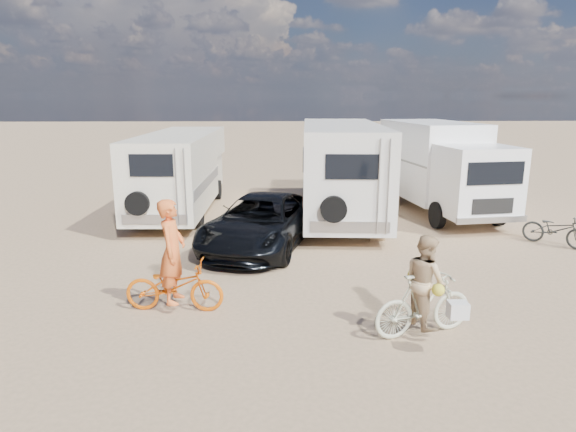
{
  "coord_description": "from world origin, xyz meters",
  "views": [
    {
      "loc": [
        -1.7,
        -9.0,
        3.84
      ],
      "look_at": [
        -1.39,
        1.52,
        1.3
      ],
      "focal_mm": 30.99,
      "sensor_mm": 36.0,
      "label": 1
    }
  ],
  "objects_px": {
    "rider_man": "(173,261)",
    "crate": "(377,233)",
    "bike_man": "(174,286)",
    "rv_main": "(341,172)",
    "bike_woman": "(424,304)",
    "bike_parked": "(556,229)",
    "rider_woman": "(425,291)",
    "rv_left": "(181,173)",
    "dark_suv": "(261,222)",
    "cooler": "(278,247)",
    "box_truck": "(442,169)"
  },
  "relations": [
    {
      "from": "rider_man",
      "to": "crate",
      "type": "xyz_separation_m",
      "value": [
        4.66,
        4.54,
        -0.79
      ]
    },
    {
      "from": "bike_man",
      "to": "rv_main",
      "type": "bearing_deg",
      "value": -24.6
    },
    {
      "from": "bike_woman",
      "to": "bike_parked",
      "type": "xyz_separation_m",
      "value": [
        4.97,
        4.92,
        -0.1
      ]
    },
    {
      "from": "rider_woman",
      "to": "bike_parked",
      "type": "distance_m",
      "value": 7.0
    },
    {
      "from": "rv_left",
      "to": "dark_suv",
      "type": "bearing_deg",
      "value": -54.63
    },
    {
      "from": "rv_left",
      "to": "crate",
      "type": "height_order",
      "value": "rv_left"
    },
    {
      "from": "rv_left",
      "to": "bike_man",
      "type": "distance_m",
      "value": 8.2
    },
    {
      "from": "bike_man",
      "to": "cooler",
      "type": "relative_size",
      "value": 3.07
    },
    {
      "from": "rider_man",
      "to": "crate",
      "type": "height_order",
      "value": "rider_man"
    },
    {
      "from": "rv_main",
      "to": "rider_woman",
      "type": "relative_size",
      "value": 4.85
    },
    {
      "from": "bike_woman",
      "to": "rider_man",
      "type": "bearing_deg",
      "value": 59.07
    },
    {
      "from": "rv_main",
      "to": "rv_left",
      "type": "relative_size",
      "value": 1.03
    },
    {
      "from": "rider_man",
      "to": "cooler",
      "type": "bearing_deg",
      "value": -27.25
    },
    {
      "from": "rv_main",
      "to": "bike_man",
      "type": "height_order",
      "value": "rv_main"
    },
    {
      "from": "dark_suv",
      "to": "bike_man",
      "type": "distance_m",
      "value": 4.22
    },
    {
      "from": "box_truck",
      "to": "rider_woman",
      "type": "height_order",
      "value": "box_truck"
    },
    {
      "from": "rv_left",
      "to": "bike_woman",
      "type": "height_order",
      "value": "rv_left"
    },
    {
      "from": "bike_woman",
      "to": "cooler",
      "type": "distance_m",
      "value": 4.81
    },
    {
      "from": "rv_main",
      "to": "bike_woman",
      "type": "xyz_separation_m",
      "value": [
        0.3,
        -8.19,
        -0.96
      ]
    },
    {
      "from": "rv_left",
      "to": "bike_woman",
      "type": "bearing_deg",
      "value": -57.46
    },
    {
      "from": "bike_woman",
      "to": "rv_main",
      "type": "bearing_deg",
      "value": -14.6
    },
    {
      "from": "rv_left",
      "to": "bike_parked",
      "type": "relative_size",
      "value": 4.38
    },
    {
      "from": "bike_woman",
      "to": "rider_woman",
      "type": "xyz_separation_m",
      "value": [
        0.0,
        0.0,
        0.23
      ]
    },
    {
      "from": "rv_main",
      "to": "cooler",
      "type": "bearing_deg",
      "value": -113.31
    },
    {
      "from": "rv_main",
      "to": "rider_woman",
      "type": "height_order",
      "value": "rv_main"
    },
    {
      "from": "box_truck",
      "to": "rv_main",
      "type": "bearing_deg",
      "value": -178.77
    },
    {
      "from": "rider_woman",
      "to": "crate",
      "type": "distance_m",
      "value": 5.67
    },
    {
      "from": "bike_parked",
      "to": "rider_man",
      "type": "bearing_deg",
      "value": 157.31
    },
    {
      "from": "rv_left",
      "to": "crate",
      "type": "relative_size",
      "value": 17.53
    },
    {
      "from": "rider_woman",
      "to": "cooler",
      "type": "xyz_separation_m",
      "value": [
        -2.33,
        4.2,
        -0.53
      ]
    },
    {
      "from": "cooler",
      "to": "rider_woman",
      "type": "bearing_deg",
      "value": -68.21
    },
    {
      "from": "rv_main",
      "to": "bike_man",
      "type": "xyz_separation_m",
      "value": [
        -3.97,
        -7.11,
        -1.02
      ]
    },
    {
      "from": "bike_parked",
      "to": "dark_suv",
      "type": "bearing_deg",
      "value": 133.95
    },
    {
      "from": "rv_main",
      "to": "crate",
      "type": "xyz_separation_m",
      "value": [
        0.69,
        -2.57,
        -1.33
      ]
    },
    {
      "from": "crate",
      "to": "box_truck",
      "type": "bearing_deg",
      "value": 48.37
    },
    {
      "from": "box_truck",
      "to": "dark_suv",
      "type": "height_order",
      "value": "box_truck"
    },
    {
      "from": "rv_main",
      "to": "box_truck",
      "type": "bearing_deg",
      "value": 12.57
    },
    {
      "from": "rv_main",
      "to": "cooler",
      "type": "distance_m",
      "value": 4.66
    },
    {
      "from": "box_truck",
      "to": "crate",
      "type": "distance_m",
      "value": 4.36
    },
    {
      "from": "rv_main",
      "to": "cooler",
      "type": "height_order",
      "value": "rv_main"
    },
    {
      "from": "rv_main",
      "to": "dark_suv",
      "type": "bearing_deg",
      "value": -124.26
    },
    {
      "from": "rv_main",
      "to": "dark_suv",
      "type": "xyz_separation_m",
      "value": [
        -2.47,
        -3.17,
        -0.83
      ]
    },
    {
      "from": "dark_suv",
      "to": "box_truck",
      "type": "bearing_deg",
      "value": 48.84
    },
    {
      "from": "rv_main",
      "to": "cooler",
      "type": "xyz_separation_m",
      "value": [
        -2.04,
        -4.0,
        -1.26
      ]
    },
    {
      "from": "rv_main",
      "to": "bike_parked",
      "type": "distance_m",
      "value": 6.29
    },
    {
      "from": "box_truck",
      "to": "cooler",
      "type": "distance_m",
      "value": 7.22
    },
    {
      "from": "rv_left",
      "to": "rider_man",
      "type": "bearing_deg",
      "value": -79.66
    },
    {
      "from": "rider_man",
      "to": "box_truck",
      "type": "bearing_deg",
      "value": -39.54
    },
    {
      "from": "dark_suv",
      "to": "rider_woman",
      "type": "bearing_deg",
      "value": -44.37
    },
    {
      "from": "bike_parked",
      "to": "crate",
      "type": "xyz_separation_m",
      "value": [
        -4.58,
        0.71,
        -0.27
      ]
    }
  ]
}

